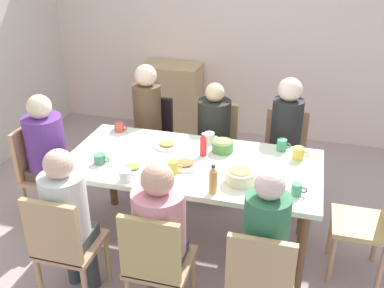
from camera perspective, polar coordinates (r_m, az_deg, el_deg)
name	(u,v)px	position (r m, az deg, el deg)	size (l,w,h in m)	color
ground_plane	(192,242)	(3.79, 0.00, -12.66)	(5.82, 5.82, 0.00)	#A79191
wall_back	(245,30)	(5.35, 6.91, 14.58)	(5.09, 0.12, 2.60)	beige
dining_table	(192,171)	(3.39, 0.00, -3.55)	(1.95, 0.93, 0.78)	silver
chair_0	(152,137)	(4.37, -5.29, 0.90)	(0.40, 0.40, 0.90)	black
person_0	(147,119)	(4.19, -5.85, 3.30)	(0.30, 0.30, 1.27)	#354249
chair_1	(284,153)	(4.13, 11.87, -1.19)	(0.40, 0.40, 0.90)	tan
person_1	(285,135)	(3.95, 12.08, 1.21)	(0.30, 0.30, 1.26)	#2E2A50
chair_2	(42,168)	(4.01, -19.01, -3.04)	(0.40, 0.40, 0.90)	tan
person_2	(47,148)	(3.87, -18.36, -0.52)	(0.32, 0.32, 1.19)	#504B3C
chair_3	(260,281)	(2.74, 8.85, -17.28)	(0.40, 0.40, 0.90)	tan
person_3	(264,245)	(2.68, 9.41, -12.84)	(0.30, 0.30, 1.22)	navy
chair_4	(373,218)	(3.45, 22.53, -8.89)	(0.40, 0.40, 0.90)	tan
chair_5	(64,244)	(3.09, -16.37, -12.35)	(0.40, 0.40, 0.90)	tan
person_5	(67,212)	(3.04, -15.96, -8.56)	(0.30, 0.30, 1.17)	#384143
chair_6	(156,262)	(2.84, -4.67, -15.02)	(0.40, 0.40, 0.90)	tan
person_6	(160,227)	(2.78, -4.19, -10.78)	(0.33, 0.33, 1.17)	#3D4147
chair_7	(215,145)	(4.20, 3.05, -0.12)	(0.40, 0.40, 0.90)	tan
person_7	(214,132)	(4.04, 2.83, 1.61)	(0.30, 0.30, 1.16)	#233245
plate_0	(133,168)	(3.27, -7.74, -3.09)	(0.20, 0.20, 0.04)	white
plate_1	(167,145)	(3.58, -3.27, -0.08)	(0.23, 0.23, 0.04)	#E9E7C9
plate_2	(185,164)	(3.29, -0.92, -2.63)	(0.24, 0.24, 0.04)	white
bowl_0	(223,145)	(3.49, 4.01, -0.15)	(0.17, 0.17, 0.11)	#4C8742
bowl_1	(240,175)	(3.08, 6.31, -4.06)	(0.21, 0.21, 0.11)	beige
cup_0	(297,189)	(3.01, 13.52, -5.75)	(0.11, 0.07, 0.09)	#499668
cup_1	(210,138)	(3.62, 2.32, 0.82)	(0.12, 0.08, 0.09)	white
cup_2	(299,153)	(3.46, 13.71, -1.18)	(0.12, 0.09, 0.10)	#E6C447
cup_3	(282,145)	(3.56, 11.66, -0.14)	(0.11, 0.08, 0.10)	#3E9469
cup_4	(119,127)	(3.88, -9.45, 2.17)	(0.11, 0.08, 0.08)	#C85246
cup_5	(125,176)	(3.12, -8.67, -4.09)	(0.12, 0.09, 0.08)	white
cup_6	(173,167)	(3.18, -2.52, -2.99)	(0.12, 0.08, 0.10)	gold
cup_7	(100,159)	(3.38, -11.91, -1.90)	(0.12, 0.09, 0.07)	#478364
bottle_0	(213,180)	(2.93, 2.75, -4.69)	(0.06, 0.06, 0.21)	#CC9449
bottle_1	(203,145)	(3.40, 1.48, -0.15)	(0.05, 0.05, 0.19)	red
side_cabinet	(172,100)	(5.49, -2.65, 5.80)	(0.70, 0.44, 0.90)	tan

